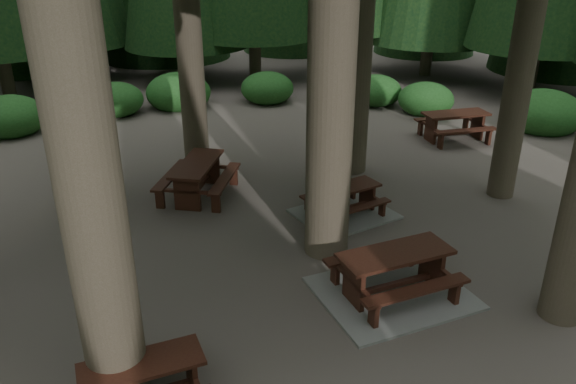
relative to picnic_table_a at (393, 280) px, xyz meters
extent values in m
plane|color=#554D45|center=(-1.55, 1.47, -0.29)|extent=(80.00, 80.00, 0.00)
cube|color=gray|center=(0.00, 0.00, -0.27)|extent=(2.84, 2.52, 0.05)
cube|color=#371510|center=(0.00, 0.00, 0.51)|extent=(2.04, 1.15, 0.06)
cube|color=#371510|center=(-0.14, 0.62, 0.19)|extent=(1.93, 0.69, 0.05)
cube|color=#371510|center=(0.14, -0.62, 0.19)|extent=(1.93, 0.69, 0.05)
cube|color=#371510|center=(-0.75, -0.17, 0.09)|extent=(0.21, 0.59, 0.77)
cube|color=#371510|center=(-0.75, -0.17, 0.16)|extent=(0.43, 1.53, 0.06)
cube|color=#371510|center=(0.75, 0.17, 0.09)|extent=(0.21, 0.59, 0.77)
cube|color=#371510|center=(0.75, 0.17, 0.16)|extent=(0.43, 1.53, 0.06)
cube|color=#371510|center=(0.00, 0.00, -0.10)|extent=(1.58, 0.44, 0.09)
cube|color=#371510|center=(-3.09, 4.67, 0.52)|extent=(1.37, 2.08, 0.06)
cube|color=#371510|center=(-3.70, 4.89, 0.19)|extent=(0.91, 1.92, 0.05)
cube|color=#371510|center=(-2.48, 4.45, 0.19)|extent=(0.91, 1.92, 0.05)
cube|color=#371510|center=(-3.35, 3.94, 0.10)|extent=(0.59, 0.28, 0.78)
cube|color=#371510|center=(-3.35, 3.94, 0.16)|extent=(1.50, 0.61, 0.06)
cube|color=#371510|center=(-2.82, 5.40, 0.10)|extent=(0.59, 0.28, 0.78)
cube|color=#371510|center=(-2.82, 5.40, 0.16)|extent=(1.50, 0.61, 0.06)
cube|color=#371510|center=(-3.09, 4.67, -0.10)|extent=(0.63, 1.55, 0.09)
cube|color=gray|center=(0.01, 3.07, -0.27)|extent=(2.45, 2.25, 0.05)
cube|color=#371510|center=(0.01, 3.07, 0.36)|extent=(1.67, 1.13, 0.05)
cube|color=#371510|center=(-0.18, 3.56, 0.10)|extent=(1.53, 0.76, 0.04)
cube|color=#371510|center=(0.20, 2.59, 0.10)|extent=(1.53, 0.76, 0.04)
cube|color=#371510|center=(-0.57, 2.85, 0.02)|extent=(0.24, 0.47, 0.62)
cube|color=#371510|center=(-0.57, 2.85, 0.07)|extent=(0.52, 1.19, 0.05)
cube|color=#371510|center=(0.59, 3.30, 0.02)|extent=(0.24, 0.47, 0.62)
cube|color=#371510|center=(0.59, 3.30, 0.07)|extent=(0.52, 1.19, 0.05)
cube|color=#371510|center=(0.01, 3.07, -0.13)|extent=(1.23, 0.53, 0.07)
cube|color=#371510|center=(4.63, 7.40, 0.51)|extent=(1.97, 0.87, 0.06)
cube|color=#371510|center=(4.59, 8.04, 0.19)|extent=(1.94, 0.39, 0.05)
cube|color=#371510|center=(4.67, 6.76, 0.19)|extent=(1.94, 0.39, 0.05)
cube|color=#371510|center=(3.86, 7.35, 0.10)|extent=(0.12, 0.59, 0.77)
cube|color=#371510|center=(3.86, 7.35, 0.16)|extent=(0.18, 1.56, 0.06)
cube|color=#371510|center=(5.40, 7.45, 0.10)|extent=(0.12, 0.59, 0.77)
cube|color=#371510|center=(5.40, 7.45, 0.16)|extent=(0.18, 1.56, 0.06)
cube|color=#371510|center=(4.63, 7.40, -0.10)|extent=(1.61, 0.19, 0.09)
cube|color=#371510|center=(-4.02, -1.77, 0.36)|extent=(1.64, 0.92, 0.05)
cube|color=#371510|center=(-4.13, -1.26, 0.10)|extent=(1.56, 0.54, 0.04)
cube|color=#371510|center=(-3.41, -1.63, 0.02)|extent=(0.17, 0.48, 0.62)
cube|color=#371510|center=(-3.41, -1.63, 0.07)|extent=(0.33, 1.24, 0.05)
ellipsoid|color=#21561D|center=(7.89, 7.92, 0.11)|extent=(2.42, 2.42, 1.49)
ellipsoid|color=#21561D|center=(4.89, 10.16, 0.11)|extent=(1.90, 1.90, 1.17)
ellipsoid|color=#21561D|center=(3.59, 11.64, 0.11)|extent=(1.84, 1.84, 1.13)
ellipsoid|color=#21561D|center=(-0.25, 12.72, 0.11)|extent=(1.95, 1.95, 1.20)
ellipsoid|color=#21561D|center=(-3.48, 12.68, 0.11)|extent=(2.31, 2.31, 1.42)
ellipsoid|color=#21561D|center=(-5.64, 12.03, 0.11)|extent=(1.93, 1.93, 1.19)
ellipsoid|color=#21561D|center=(-8.66, 10.53, 0.11)|extent=(2.15, 2.15, 1.32)
camera|label=1|loc=(-3.20, -7.55, 5.25)|focal=35.00mm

